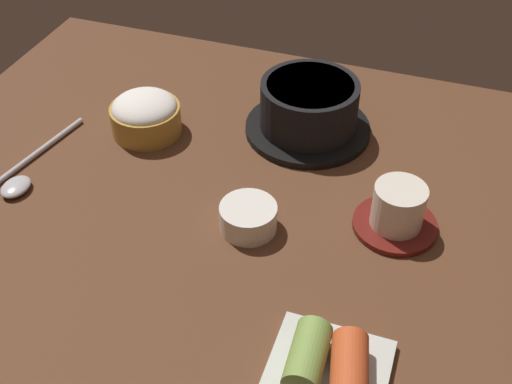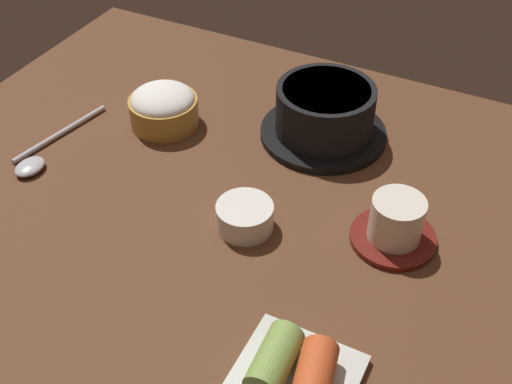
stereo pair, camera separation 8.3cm
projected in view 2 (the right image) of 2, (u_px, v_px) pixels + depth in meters
The scene contains 7 objects.
dining_table at pixel (249, 201), 87.42cm from camera, with size 100.00×76.00×2.00cm, color #56331E.
stone_pot at pixel (325, 113), 94.15cm from camera, with size 18.75×18.75×8.26cm.
rice_bowl at pixel (163, 107), 97.20cm from camera, with size 10.41×10.41×6.14cm.
tea_cup_with_saucer at pixel (396, 224), 78.61cm from camera, with size 10.71×10.71×6.46cm.
banchan_cup_center at pixel (245, 216), 81.08cm from camera, with size 7.27×7.27×3.49cm.
kimchi_plate at pixel (294, 374), 64.02cm from camera, with size 12.17×12.17×4.78cm.
spoon at pixel (41, 155), 92.39cm from camera, with size 5.41×19.32×1.35cm.
Camera 2 is at (29.80, -57.43, 59.81)cm, focal length 45.44 mm.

